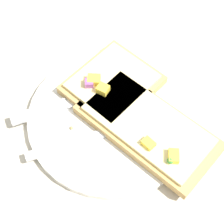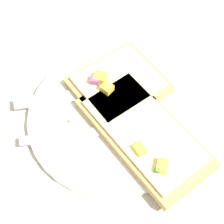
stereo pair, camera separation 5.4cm
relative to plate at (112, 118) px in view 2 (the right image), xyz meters
The scene contains 7 objects.
ground_plane 0.01m from the plate, ahead, with size 4.00×4.00×0.00m, color #BCB29E.
plate is the anchor object (origin of this frame).
fork 0.03m from the plate, 84.72° to the left, with size 0.18×0.13×0.01m.
knife 0.07m from the plate, ahead, with size 0.19×0.14×0.01m.
pizza_slice_main 0.06m from the plate, 168.43° to the left, with size 0.22×0.18×0.03m.
pizza_slice_corner 0.05m from the plate, 75.86° to the right, with size 0.16×0.17×0.03m.
crumb_scatter 0.07m from the plate, 146.91° to the left, with size 0.13×0.07×0.01m.
Camera 2 is at (-0.12, 0.25, 0.49)m, focal length 60.00 mm.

